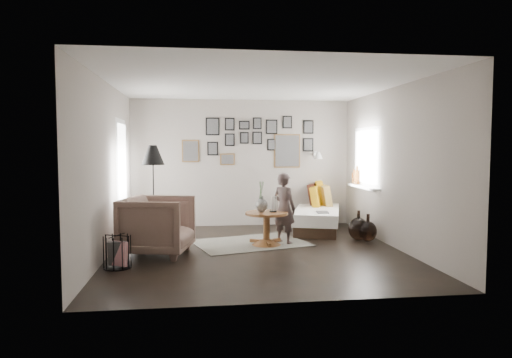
{
  "coord_description": "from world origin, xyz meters",
  "views": [
    {
      "loc": [
        -0.92,
        -7.0,
        1.63
      ],
      "look_at": [
        0.05,
        0.5,
        1.1
      ],
      "focal_mm": 32.0,
      "sensor_mm": 36.0,
      "label": 1
    }
  ],
  "objects": [
    {
      "name": "wall_right",
      "position": [
        2.25,
        0.0,
        1.3
      ],
      "size": [
        0.0,
        4.8,
        4.8
      ],
      "primitive_type": "plane",
      "rotation": [
        1.57,
        0.0,
        -1.57
      ],
      "color": "gray",
      "rests_on": "ground"
    },
    {
      "name": "pedestal_table",
      "position": [
        0.21,
        0.4,
        0.26
      ],
      "size": [
        0.71,
        0.71,
        0.56
      ],
      "rotation": [
        0.0,
        0.0,
        0.29
      ],
      "color": "brown",
      "rests_on": "ground"
    },
    {
      "name": "door_left",
      "position": [
        -2.23,
        1.2,
        1.05
      ],
      "size": [
        0.0,
        2.14,
        2.14
      ],
      "color": "white",
      "rests_on": "wall_left"
    },
    {
      "name": "wall_back",
      "position": [
        0.0,
        2.4,
        1.3
      ],
      "size": [
        4.5,
        0.0,
        4.5
      ],
      "primitive_type": "plane",
      "rotation": [
        1.57,
        0.0,
        0.0
      ],
      "color": "gray",
      "rests_on": "ground"
    },
    {
      "name": "floor_lamp",
      "position": [
        -1.67,
        0.92,
        1.43
      ],
      "size": [
        0.39,
        0.39,
        1.66
      ],
      "rotation": [
        0.0,
        0.0,
        0.09
      ],
      "color": "black",
      "rests_on": "ground"
    },
    {
      "name": "ceiling",
      "position": [
        0.0,
        0.0,
        2.6
      ],
      "size": [
        4.8,
        4.8,
        0.0
      ],
      "primitive_type": "plane",
      "rotation": [
        3.14,
        0.0,
        0.0
      ],
      "color": "white",
      "rests_on": "wall_back"
    },
    {
      "name": "wall_sconce",
      "position": [
        1.55,
        2.13,
        1.46
      ],
      "size": [
        0.18,
        0.36,
        0.16
      ],
      "color": "white",
      "rests_on": "wall_back"
    },
    {
      "name": "magazine_on_daybed",
      "position": [
        1.36,
        1.09,
        0.44
      ],
      "size": [
        0.25,
        0.31,
        0.02
      ],
      "primitive_type": "cube",
      "rotation": [
        0.0,
        0.0,
        -0.14
      ],
      "color": "black",
      "rests_on": "daybed"
    },
    {
      "name": "window_right",
      "position": [
        2.18,
        1.34,
        0.93
      ],
      "size": [
        0.15,
        1.32,
        1.3
      ],
      "color": "white",
      "rests_on": "wall_right"
    },
    {
      "name": "armchair",
      "position": [
        -1.52,
        -0.05,
        0.45
      ],
      "size": [
        1.17,
        1.15,
        0.89
      ],
      "primitive_type": "imported",
      "rotation": [
        0.0,
        0.0,
        1.34
      ],
      "color": "brown",
      "rests_on": "ground"
    },
    {
      "name": "vase",
      "position": [
        0.13,
        0.42,
        0.71
      ],
      "size": [
        0.2,
        0.2,
        0.51
      ],
      "color": "black",
      "rests_on": "pedestal_table"
    },
    {
      "name": "daybed",
      "position": [
        1.41,
        1.73,
        0.28
      ],
      "size": [
        1.36,
        2.04,
        0.93
      ],
      "rotation": [
        0.0,
        0.0,
        -0.31
      ],
      "color": "black",
      "rests_on": "ground"
    },
    {
      "name": "child",
      "position": [
        0.53,
        0.52,
        0.6
      ],
      "size": [
        0.51,
        0.52,
        1.2
      ],
      "primitive_type": "imported",
      "rotation": [
        0.0,
        0.0,
        2.3
      ],
      "color": "#544342",
      "rests_on": "ground"
    },
    {
      "name": "wall_front",
      "position": [
        0.0,
        -2.4,
        1.3
      ],
      "size": [
        4.5,
        0.0,
        4.5
      ],
      "primitive_type": "plane",
      "rotation": [
        -1.57,
        0.0,
        0.0
      ],
      "color": "gray",
      "rests_on": "ground"
    },
    {
      "name": "wall_left",
      "position": [
        -2.25,
        0.0,
        1.3
      ],
      "size": [
        0.0,
        4.8,
        4.8
      ],
      "primitive_type": "plane",
      "rotation": [
        1.57,
        0.0,
        1.57
      ],
      "color": "gray",
      "rests_on": "ground"
    },
    {
      "name": "ground",
      "position": [
        0.0,
        0.0,
        0.0
      ],
      "size": [
        4.8,
        4.8,
        0.0
      ],
      "primitive_type": "plane",
      "color": "black",
      "rests_on": "ground"
    },
    {
      "name": "demijohn_large",
      "position": [
        1.87,
        0.6,
        0.2
      ],
      "size": [
        0.35,
        0.35,
        0.53
      ],
      "color": "black",
      "rests_on": "ground"
    },
    {
      "name": "magazine_basket",
      "position": [
        -2.0,
        -0.75,
        0.22
      ],
      "size": [
        0.46,
        0.46,
        0.44
      ],
      "rotation": [
        0.0,
        0.0,
        -0.41
      ],
      "color": "black",
      "rests_on": "ground"
    },
    {
      "name": "demijohn_small",
      "position": [
        2.0,
        0.48,
        0.18
      ],
      "size": [
        0.31,
        0.31,
        0.48
      ],
      "color": "black",
      "rests_on": "ground"
    },
    {
      "name": "armchair_cushion",
      "position": [
        -1.49,
        -0.0,
        0.48
      ],
      "size": [
        0.5,
        0.51,
        0.18
      ],
      "primitive_type": "cube",
      "rotation": [
        -0.21,
        0.0,
        -0.27
      ],
      "color": "white",
      "rests_on": "armchair"
    },
    {
      "name": "rug",
      "position": [
        -0.03,
        0.59,
        0.01
      ],
      "size": [
        2.1,
        1.73,
        0.01
      ],
      "primitive_type": "cube",
      "rotation": [
        0.0,
        0.0,
        0.28
      ],
      "color": "#B5B39F",
      "rests_on": "ground"
    },
    {
      "name": "gallery_wall",
      "position": [
        0.29,
        2.38,
        1.74
      ],
      "size": [
        2.74,
        0.03,
        1.08
      ],
      "color": "brown",
      "rests_on": "wall_back"
    },
    {
      "name": "candles",
      "position": [
        0.32,
        0.4,
        0.68
      ],
      "size": [
        0.12,
        0.12,
        0.26
      ],
      "color": "black",
      "rests_on": "pedestal_table"
    }
  ]
}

